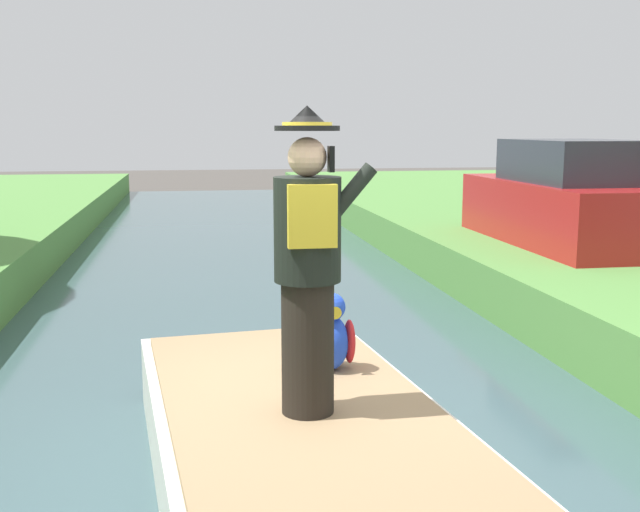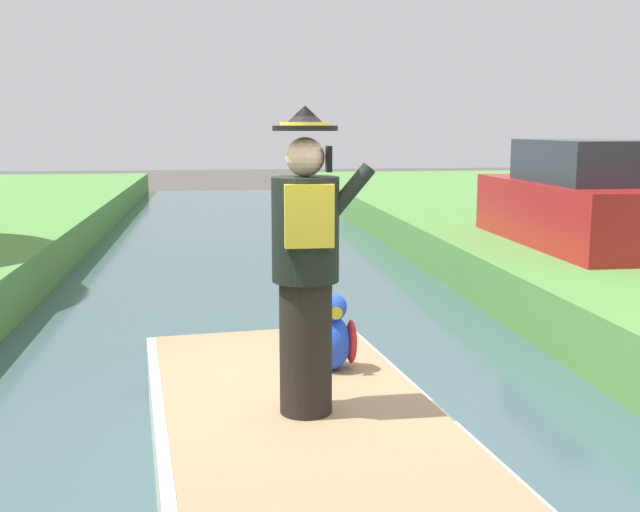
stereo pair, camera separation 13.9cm
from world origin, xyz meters
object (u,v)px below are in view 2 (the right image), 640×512
parked_car_red (582,201)px  person_pirate (306,264)px  parrot_plush (332,337)px  boat (304,457)px

parked_car_red → person_pirate: bearing=-128.7°
person_pirate → parked_car_red: size_ratio=0.46×
person_pirate → parrot_plush: person_pirate is taller
boat → person_pirate: person_pirate is taller
boat → parrot_plush: parrot_plush is taller
parrot_plush → parked_car_red: (4.43, 5.09, 0.43)m
parrot_plush → parked_car_red: bearing=48.9°
boat → parked_car_red: (4.73, 5.86, 0.99)m
person_pirate → parked_car_red: bearing=41.5°
person_pirate → parked_car_red: person_pirate is taller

